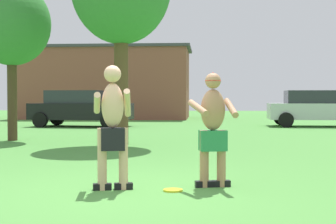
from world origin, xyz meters
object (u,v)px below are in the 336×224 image
object	(u,v)px
player_in_black	(113,124)
player_with_cap	(213,124)
car_silver_mid_lot	(317,108)
tree_behind_players	(12,25)
frisbee	(173,190)
car_black_near_post	(80,108)

from	to	relation	value
player_in_black	player_with_cap	bearing A→B (deg)	12.55
car_silver_mid_lot	tree_behind_players	xyz separation A→B (m)	(-10.63, -7.90, 2.61)
tree_behind_players	frisbee	bearing A→B (deg)	-55.47
car_black_near_post	tree_behind_players	size ratio (longest dim) A/B	0.95
car_black_near_post	frisbee	bearing A→B (deg)	-71.20
player_in_black	frisbee	world-z (taller)	player_in_black
car_silver_mid_lot	tree_behind_players	distance (m)	13.50
player_with_cap	car_black_near_post	bearing A→B (deg)	111.19
player_in_black	car_silver_mid_lot	bearing A→B (deg)	68.31
player_with_cap	frisbee	xyz separation A→B (m)	(-0.56, -0.36, -0.90)
frisbee	car_black_near_post	world-z (taller)	car_black_near_post
car_black_near_post	tree_behind_players	bearing A→B (deg)	-92.27
frisbee	car_black_near_post	bearing A→B (deg)	108.80
car_black_near_post	player_in_black	bearing A→B (deg)	-74.17
player_in_black	car_silver_mid_lot	distance (m)	16.74
player_with_cap	tree_behind_players	size ratio (longest dim) A/B	0.35
player_with_cap	player_in_black	bearing A→B (deg)	-167.45
player_in_black	car_silver_mid_lot	size ratio (longest dim) A/B	0.40
player_with_cap	car_silver_mid_lot	distance (m)	15.97
frisbee	car_black_near_post	xyz separation A→B (m)	(-5.02, 14.75, 0.81)
player_with_cap	car_black_near_post	xyz separation A→B (m)	(-5.58, 14.39, -0.09)
frisbee	car_silver_mid_lot	world-z (taller)	car_silver_mid_lot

